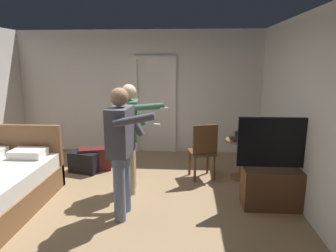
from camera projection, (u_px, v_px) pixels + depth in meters
ground_plane at (110, 206)px, 4.22m from camera, size 5.86×5.86×0.00m
wall_back at (139, 92)px, 6.58m from camera, size 5.57×0.12×2.67m
wall_right at (317, 117)px, 3.74m from camera, size 0.12×5.57×2.67m
doorway_frame at (155, 98)px, 6.51m from camera, size 0.93×0.08×2.13m
tv_flatscreen at (278, 181)px, 4.12m from camera, size 1.18×0.40×1.29m
side_table at (242, 152)px, 5.14m from camera, size 0.58×0.58×0.70m
laptop at (242, 137)px, 5.04m from camera, size 0.38×0.39×0.16m
bottle_on_table at (252, 134)px, 4.98m from camera, size 0.06×0.06×0.29m
wooden_chair at (203, 149)px, 5.06m from camera, size 0.52×0.52×0.99m
person_blue_shirt at (122, 143)px, 3.76m from camera, size 0.68×0.65×1.71m
person_striped_shirt at (131, 132)px, 4.51m from camera, size 0.76×0.55×1.69m
suitcase_dark at (95, 159)px, 5.60m from camera, size 0.64×0.47×0.43m
suitcase_small at (85, 162)px, 5.49m from camera, size 0.59×0.45×0.38m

